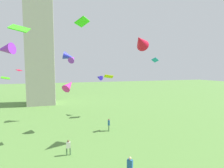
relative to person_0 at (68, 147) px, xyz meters
The scene contains 15 objects.
person_0 is the anchor object (origin of this frame).
person_1 7.15m from the person_0, 48.99° to the right, with size 0.51×0.52×1.77m.
person_2 8.27m from the person_0, 41.46° to the left, with size 0.42×0.54×1.84m.
kite_flying_0 17.27m from the person_0, 57.14° to the left, with size 1.71×1.25×0.83m.
kite_flying_1 12.66m from the person_0, 64.39° to the right, with size 1.51×1.68×0.58m.
kite_flying_2 12.30m from the person_0, 153.57° to the right, with size 1.62×1.07×0.88m.
kite_flying_3 13.30m from the person_0, 144.09° to the left, with size 2.40×2.09×1.52m.
kite_flying_4 17.27m from the person_0, 123.78° to the left, with size 1.29×1.03×0.55m.
kite_flying_5 15.08m from the person_0, 120.22° to the left, with size 1.01×1.02×0.26m.
kite_flying_6 17.40m from the person_0, 84.95° to the left, with size 2.44×1.72×1.87m.
kite_flying_7 10.53m from the person_0, 76.79° to the left, with size 1.39×1.63×1.26m.
kite_flying_8 17.04m from the person_0, 18.90° to the left, with size 1.30×1.00×0.76m.
kite_flying_9 10.00m from the person_0, 84.86° to the left, with size 2.43×2.54×2.05m.
kite_flying_10 14.78m from the person_0, ahead, with size 2.94×2.97×2.20m.
kite_flying_11 18.45m from the person_0, 65.08° to the left, with size 1.52×1.77×1.18m.
Camera 1 is at (-5.78, -2.28, 9.07)m, focal length 26.83 mm.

